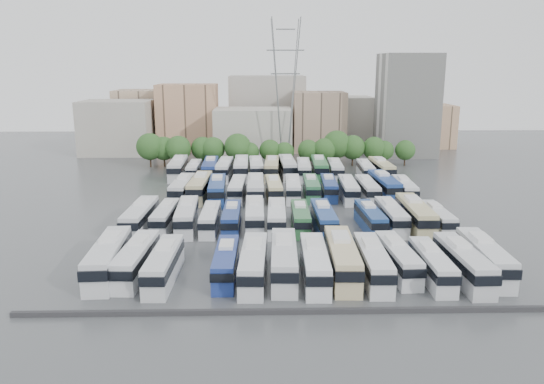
{
  "coord_description": "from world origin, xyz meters",
  "views": [
    {
      "loc": [
        -4.27,
        -79.69,
        23.41
      ],
      "look_at": [
        -2.27,
        4.43,
        3.0
      ],
      "focal_mm": 35.0,
      "sensor_mm": 36.0,
      "label": 1
    }
  ],
  "objects_px": {
    "bus_r1_s0": "(140,217)",
    "bus_r3_s4": "(241,167)",
    "bus_r2_s13": "(404,189)",
    "bus_r3_s6": "(272,168)",
    "bus_r3_s2": "(210,169)",
    "bus_r3_s9": "(319,167)",
    "apartment_tower": "(407,105)",
    "bus_r3_s7": "(287,167)",
    "electricity_pylon": "(285,84)",
    "bus_r1_s1": "(165,216)",
    "bus_r0_s2": "(164,264)",
    "bus_r0_s13": "(484,257)",
    "bus_r2_s2": "(200,187)",
    "bus_r0_s7": "(315,263)",
    "bus_r0_s5": "(254,263)",
    "bus_r3_s13": "(381,169)",
    "bus_r2_s10": "(348,189)",
    "bus_r1_s12": "(415,214)",
    "bus_r2_s11": "(367,189)",
    "bus_r0_s10": "(398,258)",
    "bus_r0_s4": "(226,262)",
    "bus_r1_s2": "(187,216)",
    "bus_r0_s11": "(432,264)",
    "bus_r2_s5": "(256,189)",
    "bus_r2_s7": "(293,188)",
    "bus_r2_s1": "(182,188)",
    "bus_r1_s7": "(300,217)",
    "bus_r1_s10": "(370,218)",
    "bus_r1_s13": "(437,218)",
    "bus_r2_s8": "(311,188)",
    "bus_r3_s3": "(224,169)",
    "bus_r3_s8": "(304,169)",
    "bus_r2_s6": "(274,189)",
    "bus_r3_s0": "(178,167)",
    "bus_r1_s5": "(255,215)",
    "bus_r3_s1": "(194,170)",
    "bus_r2_s4": "(238,189)",
    "bus_r3_s10": "(335,169)",
    "bus_r0_s12": "(463,262)",
    "bus_r1_s3": "(210,219)",
    "bus_r3_s5": "(256,168)",
    "bus_r1_s4": "(232,218)",
    "bus_r0_s9": "(373,262)",
    "bus_r1_s11": "(391,216)",
    "bus_r2_s12": "(384,185)",
    "bus_r0_s6": "(284,259)"
  },
  "relations": [
    {
      "from": "bus_r1_s1",
      "to": "bus_r1_s3",
      "type": "relative_size",
      "value": 1.04
    },
    {
      "from": "bus_r1_s3",
      "to": "bus_r2_s10",
      "type": "relative_size",
      "value": 0.9
    },
    {
      "from": "bus_r0_s7",
      "to": "bus_r2_s10",
      "type": "bearing_deg",
      "value": 76.5
    },
    {
      "from": "bus_r0_s13",
      "to": "bus_r3_s0",
      "type": "relative_size",
      "value": 0.97
    },
    {
      "from": "bus_r0_s2",
      "to": "bus_r1_s2",
      "type": "height_order",
      "value": "bus_r1_s2"
    },
    {
      "from": "bus_r3_s2",
      "to": "bus_r3_s9",
      "type": "xyz_separation_m",
      "value": [
        22.97,
        0.32,
        0.06
      ]
    },
    {
      "from": "bus_r0_s6",
      "to": "bus_r3_s13",
      "type": "height_order",
      "value": "bus_r0_s6"
    },
    {
      "from": "bus_r1_s11",
      "to": "bus_r2_s12",
      "type": "distance_m",
      "value": 18.9
    },
    {
      "from": "bus_r1_s10",
      "to": "bus_r1_s13",
      "type": "height_order",
      "value": "bus_r1_s10"
    },
    {
      "from": "bus_r0_s13",
      "to": "bus_r2_s2",
      "type": "distance_m",
      "value": 50.98
    },
    {
      "from": "bus_r0_s11",
      "to": "bus_r2_s5",
      "type": "xyz_separation_m",
      "value": [
        -19.79,
        35.95,
        0.26
      ]
    },
    {
      "from": "bus_r2_s13",
      "to": "bus_r3_s0",
      "type": "height_order",
      "value": "bus_r3_s0"
    },
    {
      "from": "bus_r3_s7",
      "to": "bus_r3_s13",
      "type": "relative_size",
      "value": 1.05
    },
    {
      "from": "bus_r1_s1",
      "to": "bus_r3_s9",
      "type": "bearing_deg",
      "value": 54.98
    },
    {
      "from": "bus_r0_s7",
      "to": "bus_r3_s6",
      "type": "xyz_separation_m",
      "value": [
        -3.45,
        54.84,
        0.09
      ]
    },
    {
      "from": "bus_r1_s0",
      "to": "bus_r1_s12",
      "type": "bearing_deg",
      "value": 1.79
    },
    {
      "from": "bus_r0_s7",
      "to": "bus_r0_s5",
      "type": "bearing_deg",
      "value": -179.77
    },
    {
      "from": "bus_r0_s9",
      "to": "bus_r2_s10",
      "type": "bearing_deg",
      "value": 86.57
    },
    {
      "from": "bus_r2_s8",
      "to": "bus_r3_s3",
      "type": "height_order",
      "value": "bus_r3_s3"
    },
    {
      "from": "bus_r1_s12",
      "to": "bus_r2_s11",
      "type": "relative_size",
      "value": 1.14
    },
    {
      "from": "bus_r2_s13",
      "to": "bus_r3_s8",
      "type": "relative_size",
      "value": 0.93
    },
    {
      "from": "bus_r1_s7",
      "to": "bus_r0_s11",
      "type": "bearing_deg",
      "value": -54.27
    },
    {
      "from": "bus_r2_s6",
      "to": "bus_r2_s11",
      "type": "relative_size",
      "value": 0.99
    },
    {
      "from": "bus_r0_s4",
      "to": "bus_r2_s8",
      "type": "height_order",
      "value": "bus_r2_s8"
    },
    {
      "from": "bus_r0_s7",
      "to": "bus_r1_s7",
      "type": "relative_size",
      "value": 1.13
    },
    {
      "from": "bus_r0_s2",
      "to": "bus_r1_s1",
      "type": "relative_size",
      "value": 1.08
    },
    {
      "from": "bus_r0_s13",
      "to": "bus_r2_s7",
      "type": "distance_m",
      "value": 40.57
    },
    {
      "from": "bus_r1_s0",
      "to": "bus_r3_s4",
      "type": "distance_m",
      "value": 38.94
    },
    {
      "from": "bus_r2_s10",
      "to": "bus_r3_s1",
      "type": "height_order",
      "value": "bus_r2_s10"
    },
    {
      "from": "bus_r0_s2",
      "to": "bus_r3_s6",
      "type": "height_order",
      "value": "bus_r3_s6"
    },
    {
      "from": "bus_r0_s2",
      "to": "bus_r0_s9",
      "type": "distance_m",
      "value": 23.2
    },
    {
      "from": "bus_r2_s5",
      "to": "bus_r1_s3",
      "type": "bearing_deg",
      "value": -110.99
    },
    {
      "from": "bus_r0_s4",
      "to": "bus_r2_s10",
      "type": "relative_size",
      "value": 0.94
    },
    {
      "from": "bus_r1_s5",
      "to": "bus_r0_s13",
      "type": "bearing_deg",
      "value": -35.36
    },
    {
      "from": "bus_r0_s4",
      "to": "bus_r3_s4",
      "type": "distance_m",
      "value": 54.12
    },
    {
      "from": "bus_r2_s4",
      "to": "bus_r2_s5",
      "type": "height_order",
      "value": "bus_r2_s5"
    },
    {
      "from": "electricity_pylon",
      "to": "bus_r3_s9",
      "type": "xyz_separation_m",
      "value": [
        6.34,
        -19.99,
        -16.58
      ]
    },
    {
      "from": "apartment_tower",
      "to": "bus_r3_s7",
      "type": "relative_size",
      "value": 1.92
    },
    {
      "from": "electricity_pylon",
      "to": "bus_r2_s1",
      "type": "height_order",
      "value": "electricity_pylon"
    },
    {
      "from": "bus_r1_s4",
      "to": "bus_r1_s13",
      "type": "xyz_separation_m",
      "value": [
        29.77,
        -0.41,
        -0.04
      ]
    },
    {
      "from": "bus_r3_s10",
      "to": "bus_r3_s7",
      "type": "bearing_deg",
      "value": 171.94
    },
    {
      "from": "bus_r0_s12",
      "to": "bus_r2_s1",
      "type": "bearing_deg",
      "value": 133.6
    },
    {
      "from": "bus_r0_s7",
      "to": "bus_r2_s10",
      "type": "height_order",
      "value": "bus_r0_s7"
    },
    {
      "from": "bus_r0_s2",
      "to": "bus_r3_s0",
      "type": "xyz_separation_m",
      "value": [
        -6.62,
        55.25,
        0.19
      ]
    },
    {
      "from": "bus_r0_s10",
      "to": "bus_r2_s11",
      "type": "bearing_deg",
      "value": 81.95
    },
    {
      "from": "bus_r1_s2",
      "to": "bus_r2_s5",
      "type": "bearing_deg",
      "value": 56.22
    },
    {
      "from": "bus_r2_s13",
      "to": "bus_r3_s6",
      "type": "bearing_deg",
      "value": 143.58
    },
    {
      "from": "bus_r2_s7",
      "to": "electricity_pylon",
      "type": "bearing_deg",
      "value": 91.46
    },
    {
      "from": "bus_r1_s3",
      "to": "bus_r3_s5",
      "type": "height_order",
      "value": "bus_r3_s5"
    },
    {
      "from": "bus_r1_s5",
      "to": "bus_r1_s10",
      "type": "xyz_separation_m",
      "value": [
        16.7,
        -1.47,
        -0.13
      ]
    }
  ]
}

